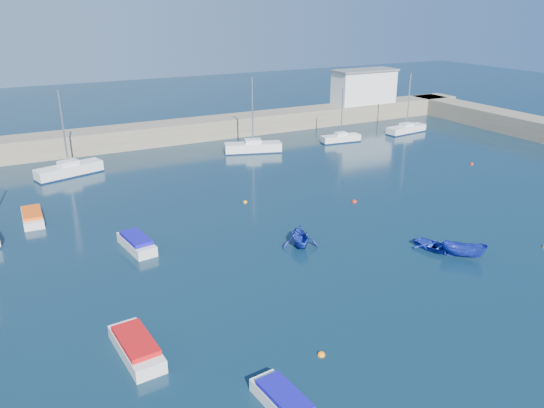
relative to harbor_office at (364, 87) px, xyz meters
name	(u,v)px	position (x,y,z in m)	size (l,w,h in m)	color
ground	(414,291)	(-30.00, -46.00, -5.10)	(220.00, 220.00, 0.00)	#0C2435
back_wall	(184,131)	(-30.00, 0.00, -3.80)	(96.00, 4.50, 2.60)	#746B59
right_arm	(494,119)	(14.00, -14.00, -3.80)	(4.50, 32.00, 2.60)	#746B59
harbor_office	(364,87)	(0.00, 0.00, 0.00)	(10.00, 4.00, 5.00)	silver
sailboat_5	(69,170)	(-46.37, -9.56, -4.42)	(7.32, 3.90, 9.32)	silver
sailboat_6	(253,147)	(-24.45, -10.08, -4.43)	(7.33, 4.01, 9.32)	silver
sailboat_7	(341,138)	(-11.69, -10.89, -4.56)	(5.57, 2.10, 7.22)	silver
sailboat_8	(406,129)	(-0.17, -10.77, -4.53)	(6.66, 2.64, 8.49)	silver
motorboat_0	(136,347)	(-47.81, -44.25, -4.61)	(2.04, 4.83, 1.05)	silver
motorboat_1	(137,243)	(-44.50, -31.23, -4.60)	(2.12, 4.51, 1.06)	silver
motorboat_2	(32,216)	(-51.09, -21.58, -4.66)	(1.65, 4.55, 0.93)	silver
motorboat_3	(284,401)	(-42.75, -51.49, -4.66)	(1.81, 4.09, 0.93)	silver
dinghy_center	(433,246)	(-24.48, -41.87, -4.78)	(2.21, 3.09, 0.64)	#16289C
dinghy_left	(300,236)	(-33.19, -36.63, -4.25)	(2.78, 3.22, 1.70)	#16289C
dinghy_right	(464,250)	(-23.48, -43.95, -4.49)	(1.19, 3.17, 1.23)	#16289C
buoy_0	(321,355)	(-39.07, -48.90, -5.10)	(0.43, 0.43, 0.43)	orange
buoy_1	(354,202)	(-23.69, -30.64, -5.10)	(0.49, 0.49, 0.49)	red
buoy_3	(245,203)	(-32.90, -25.95, -5.10)	(0.41, 0.41, 0.41)	orange
buoy_4	(472,164)	(-4.11, -26.74, -5.10)	(0.44, 0.44, 0.44)	red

